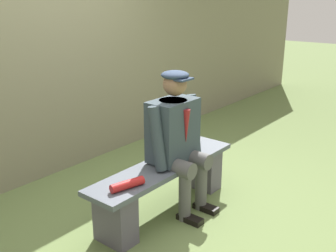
# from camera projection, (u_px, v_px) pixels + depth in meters

# --- Properties ---
(ground_plane) EXTENTS (30.00, 30.00, 0.00)m
(ground_plane) POSITION_uv_depth(u_px,v_px,m) (165.00, 210.00, 3.73)
(ground_plane) COLOR olive
(bench) EXTENTS (1.65, 0.39, 0.47)m
(bench) POSITION_uv_depth(u_px,v_px,m) (165.00, 182.00, 3.64)
(bench) COLOR #4E5560
(bench) RESTS_ON ground
(seated_man) EXTENTS (0.63, 0.56, 1.30)m
(seated_man) POSITION_uv_depth(u_px,v_px,m) (177.00, 135.00, 3.56)
(seated_man) COLOR #334049
(seated_man) RESTS_ON ground
(rolled_magazine) EXTENTS (0.30, 0.14, 0.07)m
(rolled_magazine) POSITION_uv_depth(u_px,v_px,m) (127.00, 184.00, 3.12)
(rolled_magazine) COLOR #B21E1E
(rolled_magazine) RESTS_ON bench
(stadium_wall) EXTENTS (12.00, 0.24, 2.31)m
(stadium_wall) POSITION_uv_depth(u_px,v_px,m) (50.00, 68.00, 4.33)
(stadium_wall) COLOR gray
(stadium_wall) RESTS_ON ground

